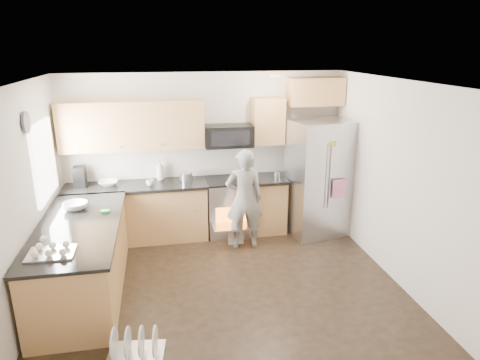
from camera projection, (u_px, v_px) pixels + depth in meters
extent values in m
plane|color=black|center=(225.00, 288.00, 5.52)|extent=(4.50, 4.50, 0.00)
cube|color=beige|center=(206.00, 153.00, 7.00)|extent=(4.50, 0.04, 2.60)
cube|color=beige|center=(264.00, 278.00, 3.26)|extent=(4.50, 0.04, 2.60)
cube|color=beige|center=(23.00, 206.00, 4.73)|extent=(0.04, 4.00, 2.60)
cube|color=beige|center=(396.00, 182.00, 5.53)|extent=(0.04, 4.00, 2.60)
cube|color=white|center=(223.00, 83.00, 4.74)|extent=(4.50, 4.00, 0.04)
cube|color=white|center=(44.00, 161.00, 5.59)|extent=(0.04, 1.00, 1.00)
cylinder|color=#FFE4CC|center=(275.00, 76.00, 5.93)|extent=(0.14, 0.14, 0.02)
cylinder|color=#474754|center=(26.00, 122.00, 4.90)|extent=(0.03, 0.26, 0.26)
cube|color=tan|center=(138.00, 214.00, 6.78)|extent=(2.15, 0.60, 0.87)
cube|color=black|center=(136.00, 186.00, 6.63)|extent=(2.19, 0.64, 0.04)
cube|color=tan|center=(268.00, 205.00, 7.16)|extent=(0.50, 0.60, 0.87)
cube|color=black|center=(269.00, 178.00, 7.01)|extent=(0.54, 0.64, 0.04)
cube|color=tan|center=(132.00, 125.00, 6.49)|extent=(2.16, 0.33, 0.74)
cube|color=tan|center=(268.00, 121.00, 6.86)|extent=(0.50, 0.33, 0.74)
cube|color=tan|center=(315.00, 92.00, 6.87)|extent=(0.90, 0.33, 0.44)
imported|color=silver|center=(108.00, 183.00, 6.60)|extent=(0.29, 0.29, 0.07)
imported|color=white|center=(160.00, 170.00, 6.84)|extent=(0.12, 0.12, 0.32)
imported|color=white|center=(150.00, 183.00, 6.57)|extent=(0.12, 0.12, 0.09)
cylinder|color=#B7B7BC|center=(186.00, 177.00, 6.82)|extent=(0.20, 0.20, 0.13)
cube|color=black|center=(80.00, 177.00, 6.50)|extent=(0.17, 0.21, 0.32)
cylinder|color=#B7B7BC|center=(277.00, 175.00, 7.01)|extent=(0.10, 0.10, 0.08)
cube|color=tan|center=(83.00, 261.00, 5.31)|extent=(0.90, 2.30, 0.87)
cube|color=black|center=(78.00, 226.00, 5.17)|extent=(0.96, 2.36, 0.04)
imported|color=silver|center=(75.00, 206.00, 5.62)|extent=(0.32, 0.32, 0.10)
cube|color=green|center=(105.00, 211.00, 5.53)|extent=(0.11, 0.07, 0.03)
cube|color=#B7B7BC|center=(51.00, 250.00, 4.41)|extent=(0.47, 0.36, 0.10)
cube|color=#B7B7BC|center=(230.00, 207.00, 7.02)|extent=(0.76, 0.62, 0.90)
cube|color=black|center=(230.00, 180.00, 6.88)|extent=(0.76, 0.60, 0.03)
cube|color=orange|center=(233.00, 217.00, 6.74)|extent=(0.56, 0.02, 0.34)
cube|color=#B7B7BC|center=(235.00, 226.00, 6.61)|extent=(0.70, 0.34, 0.03)
cube|color=beige|center=(236.00, 236.00, 6.61)|extent=(0.24, 0.03, 0.28)
cube|color=black|center=(228.00, 136.00, 6.78)|extent=(0.76, 0.40, 0.34)
cube|color=#B7B7BC|center=(319.00, 178.00, 6.91)|extent=(1.03, 0.86, 1.88)
cylinder|color=#B7B7BC|center=(326.00, 177.00, 6.52)|extent=(0.02, 0.02, 1.02)
cylinder|color=#B7B7BC|center=(330.00, 177.00, 6.53)|extent=(0.02, 0.02, 1.02)
cube|color=pink|center=(339.00, 189.00, 6.63)|extent=(0.24, 0.05, 0.31)
cube|color=#8294D0|center=(317.00, 158.00, 6.41)|extent=(0.18, 0.04, 0.22)
imported|color=gray|center=(244.00, 199.00, 6.44)|extent=(0.59, 0.41, 1.55)
cube|color=#B7B7BC|center=(136.00, 356.00, 4.29)|extent=(0.61, 0.51, 0.03)
cylinder|color=white|center=(114.00, 343.00, 4.22)|extent=(0.05, 0.31, 0.31)
cylinder|color=white|center=(128.00, 342.00, 4.23)|extent=(0.05, 0.31, 0.31)
cylinder|color=white|center=(141.00, 341.00, 4.24)|extent=(0.05, 0.31, 0.31)
cylinder|color=white|center=(155.00, 341.00, 4.25)|extent=(0.05, 0.31, 0.31)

